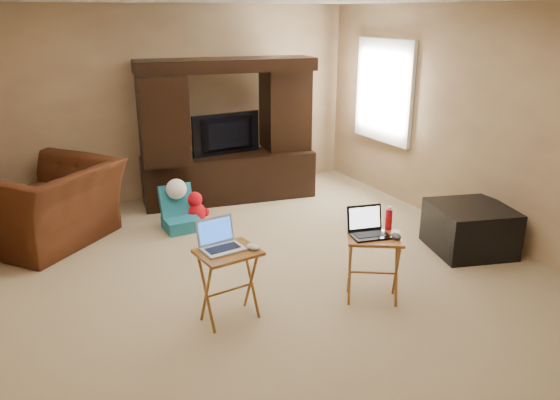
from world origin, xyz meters
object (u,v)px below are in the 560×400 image
recliner (48,205)px  mouse_right (396,236)px  child_rocker (180,209)px  laptop_left (223,236)px  tray_table_right (373,268)px  tray_table_left (229,286)px  entertainment_center (228,131)px  laptop_right (370,223)px  push_toy (289,175)px  plush_toy (195,207)px  ottoman (470,228)px  television (229,135)px  mouse_left (254,247)px  water_bottle (389,219)px

recliner → mouse_right: (2.48, -2.76, 0.19)m
recliner → child_rocker: size_ratio=2.60×
laptop_left → tray_table_right: bearing=-19.5°
tray_table_left → laptop_left: size_ratio=1.91×
entertainment_center → laptop_right: bearing=-80.3°
recliner → push_toy: 3.20m
plush_toy → ottoman: (2.31, -2.09, 0.05)m
entertainment_center → plush_toy: bearing=-128.9°
ottoman → tray_table_left: bearing=-177.6°
recliner → television: bearing=150.7°
push_toy → mouse_left: mouse_left is taller
entertainment_center → child_rocker: 1.37m
television → water_bottle: (0.26, -2.98, -0.19)m
plush_toy → laptop_left: 2.29m
television → tray_table_left: (-1.17, -2.79, -0.58)m
entertainment_center → water_bottle: 3.04m
push_toy → mouse_right: mouse_right is taller
tray_table_left → laptop_left: laptop_left is taller
plush_toy → tray_table_left: size_ratio=0.64×
laptop_left → mouse_right: 1.45m
plush_toy → mouse_right: (0.89, -2.60, 0.43)m
laptop_left → ottoman: bearing=-4.2°
laptop_left → tray_table_left: bearing=-51.0°
plush_toy → push_toy: size_ratio=0.63×
mouse_right → water_bottle: water_bottle is taller
mouse_right → push_toy: bearing=77.8°
laptop_left → laptop_right: bearing=-19.0°
child_rocker → laptop_left: laptop_left is taller
entertainment_center → ottoman: 3.23m
plush_toy → push_toy: bearing=19.9°
television → mouse_left: television is taller
recliner → child_rocker: (1.37, -0.29, -0.18)m
television → laptop_left: size_ratio=2.93×
laptop_left → water_bottle: size_ratio=1.74×
recliner → laptop_right: size_ratio=4.26×
ottoman → laptop_right: laptop_right is taller
child_rocker → mouse_right: size_ratio=4.22×
push_toy → tray_table_left: (-2.04, -2.78, 0.08)m
push_toy → water_bottle: water_bottle is taller
entertainment_center → push_toy: bearing=5.5°
entertainment_center → mouse_left: (-0.98, -2.90, -0.29)m
laptop_left → push_toy: bearing=47.0°
recliner → tray_table_left: 2.62m
ottoman → water_bottle: (-1.34, -0.31, 0.45)m
recliner → water_bottle: size_ratio=7.24×
mouse_right → water_bottle: 0.22m
plush_toy → water_bottle: bearing=-68.1°
television → mouse_right: size_ratio=7.70×
tray_table_right → laptop_left: 1.36m
plush_toy → laptop_right: size_ratio=1.24×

